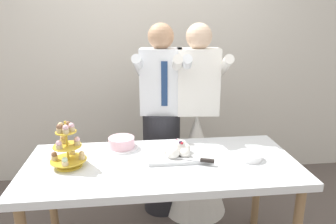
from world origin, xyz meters
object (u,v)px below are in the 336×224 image
Objects in this scene: round_cake at (122,143)px; person_groom at (162,132)px; person_bride at (196,150)px; main_cake_tray at (178,151)px; cupcake_stand at (67,148)px; dessert_table at (162,172)px; plate_stack at (249,156)px.

person_groom is at bearing 49.70° from round_cake.
round_cake is 0.75m from person_bride.
person_bride is (0.24, 0.53, -0.23)m from main_cake_tray.
round_cake is at bearing -151.35° from person_bride.
cupcake_stand is 0.43m from round_cake.
dessert_table is 0.60m from plate_stack.
person_groom reaches higher than main_cake_tray.
plate_stack is 0.86m from person_groom.
main_cake_tray is at bearing -114.56° from person_bride.
plate_stack is 0.74× the size of round_cake.
round_cake is at bearing 135.70° from dessert_table.
cupcake_stand is at bearing -147.95° from person_bride.
round_cake is 0.52m from person_groom.
person_bride reaches higher than plate_stack.
plate_stack is at bearing -2.30° from dessert_table.
person_bride is (0.30, -0.05, -0.16)m from person_groom.
dessert_table is at bearing -95.31° from person_groom.
cupcake_stand is at bearing -135.63° from person_groom.
plate_stack is 0.11× the size of person_bride.
round_cake is (-0.27, 0.26, 0.11)m from dessert_table.
plate_stack is 0.71m from person_bride.
person_groom reaches higher than round_cake.
cupcake_stand reaches higher than main_cake_tray.
person_groom is at bearing 171.15° from person_bride.
person_groom is (-0.53, 0.68, -0.05)m from plate_stack.
round_cake is at bearing -130.30° from person_groom.
person_groom is (0.66, 0.65, -0.16)m from cupcake_stand.
dessert_table is at bearing -44.30° from round_cake.
person_bride is (0.63, 0.34, -0.23)m from round_cake.
round_cake is 0.14× the size of person_bride.
main_cake_tray reaches higher than dessert_table.
person_groom reaches higher than plate_stack.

